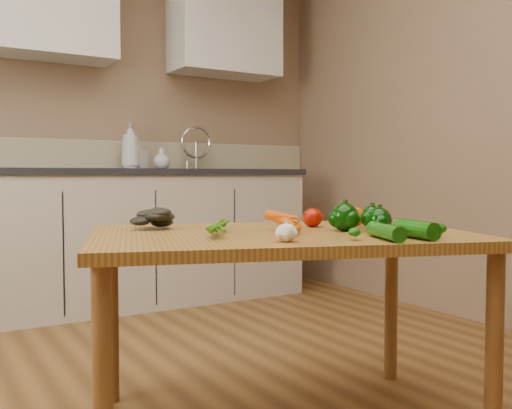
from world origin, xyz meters
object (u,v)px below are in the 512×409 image
object	(u,v)px
carrot_bunch	(266,224)
zucchini_a	(416,229)
leafy_greens	(158,217)
soap_bottle_c	(162,158)
soap_bottle_a	(130,145)
pepper_b	(372,217)
tomato_a	(313,218)
soap_bottle_b	(139,155)
zucchini_b	(386,232)
pepper_a	(345,217)
pepper_c	(380,220)
tomato_c	(354,216)
garlic_bulb	(287,233)
table	(282,254)
tomato_b	(346,217)

from	to	relation	value
carrot_bunch	zucchini_a	xyz separation A→B (m)	(0.30, -0.37, -0.00)
carrot_bunch	leafy_greens	bearing A→B (deg)	147.46
zucchini_a	soap_bottle_c	bearing A→B (deg)	85.71
soap_bottle_a	soap_bottle_c	distance (m)	0.23
pepper_b	tomato_a	bearing A→B (deg)	130.26
soap_bottle_b	pepper_b	distance (m)	2.33
soap_bottle_a	carrot_bunch	size ratio (longest dim) A/B	1.38
soap_bottle_c	tomato_a	world-z (taller)	soap_bottle_c
zucchini_a	zucchini_b	size ratio (longest dim) A/B	0.88
pepper_a	zucchini_a	xyz separation A→B (m)	(0.03, -0.29, -0.02)
soap_bottle_c	pepper_c	xyz separation A→B (m)	(-0.15, -2.33, -0.26)
pepper_c	pepper_b	bearing A→B (deg)	57.61
soap_bottle_a	zucchini_b	world-z (taller)	soap_bottle_a
pepper_a	tomato_c	xyz separation A→B (m)	(0.14, 0.12, -0.01)
garlic_bulb	zucchini_b	distance (m)	0.30
zucchini_b	pepper_b	bearing A→B (deg)	53.93
table	soap_bottle_b	world-z (taller)	soap_bottle_b
carrot_bunch	tomato_b	xyz separation A→B (m)	(0.43, 0.10, -0.00)
pepper_a	tomato_c	size ratio (longest dim) A/B	1.18
table	leafy_greens	bearing A→B (deg)	154.46
table	tomato_a	xyz separation A→B (m)	(0.20, 0.10, 0.11)
soap_bottle_c	tomato_a	distance (m)	2.08
pepper_c	tomato_c	xyz separation A→B (m)	(0.08, 0.22, -0.00)
table	zucchini_b	size ratio (longest dim) A/B	7.42
tomato_c	pepper_c	bearing A→B (deg)	-109.48
pepper_b	zucchini_a	size ratio (longest dim) A/B	0.47
table	carrot_bunch	size ratio (longest dim) A/B	6.21
pepper_b	tomato_a	distance (m)	0.22
tomato_c	table	bearing A→B (deg)	-174.12
soap_bottle_a	zucchini_b	bearing A→B (deg)	-49.40
carrot_bunch	zucchini_a	bearing A→B (deg)	-31.88
tomato_c	soap_bottle_a	bearing A→B (deg)	93.33
carrot_bunch	garlic_bulb	world-z (taller)	carrot_bunch
table	pepper_b	bearing A→B (deg)	7.21
leafy_greens	pepper_a	xyz separation A→B (m)	(0.52, -0.39, 0.00)
soap_bottle_b	soap_bottle_c	world-z (taller)	soap_bottle_b
tomato_b	tomato_c	size ratio (longest dim) A/B	0.83
soap_bottle_a	tomato_b	xyz separation A→B (m)	(0.14, -2.11, -0.36)
carrot_bunch	tomato_a	bearing A→B (deg)	39.69
soap_bottle_b	pepper_b	xyz separation A→B (m)	(0.04, -2.31, -0.29)
tomato_b	zucchini_a	xyz separation A→B (m)	(-0.12, -0.47, -0.00)
leafy_greens	pepper_b	world-z (taller)	leafy_greens
pepper_a	pepper_b	size ratio (longest dim) A/B	1.18
pepper_a	soap_bottle_c	bearing A→B (deg)	84.29
soap_bottle_a	soap_bottle_b	xyz separation A→B (m)	(0.08, 0.04, -0.06)
table	tomato_b	world-z (taller)	tomato_b
soap_bottle_a	soap_bottle_b	size ratio (longest dim) A/B	1.66
soap_bottle_c	pepper_c	world-z (taller)	soap_bottle_c
garlic_bulb	tomato_b	distance (m)	0.61
leafy_greens	zucchini_b	bearing A→B (deg)	-54.88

